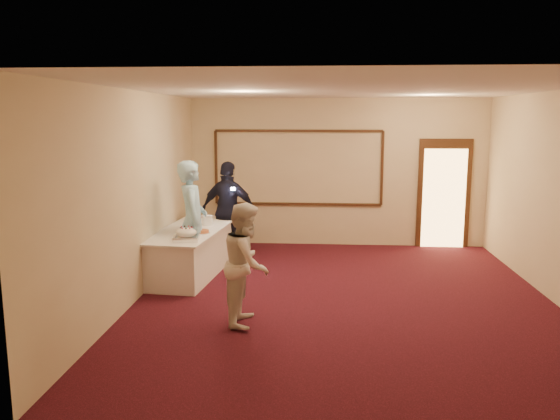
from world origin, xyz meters
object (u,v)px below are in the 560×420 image
object	(u,v)px
plate_stack_a	(193,222)
plate_stack_b	(207,220)
buffet_table	(193,251)
man	(193,221)
pavlova_tray	(187,234)
woman	(247,263)
cupcake_stand	(194,211)
tart	(202,232)
guest	(229,211)

from	to	relation	value
plate_stack_a	plate_stack_b	xyz separation A→B (m)	(0.21, 0.20, -0.01)
plate_stack_a	plate_stack_b	bearing A→B (deg)	43.98
buffet_table	man	world-z (taller)	man
pavlova_tray	plate_stack_b	world-z (taller)	pavlova_tray
buffet_table	woman	bearing A→B (deg)	-61.01
cupcake_stand	plate_stack_a	bearing A→B (deg)	-78.23
plate_stack_b	cupcake_stand	bearing A→B (deg)	121.93
buffet_table	tart	xyz separation A→B (m)	(0.25, -0.37, 0.41)
pavlova_tray	cupcake_stand	size ratio (longest dim) A/B	1.35
cupcake_stand	woman	bearing A→B (deg)	-65.93
cupcake_stand	plate_stack_a	size ratio (longest dim) A/B	1.93
plate_stack_a	guest	world-z (taller)	guest
buffet_table	cupcake_stand	world-z (taller)	cupcake_stand
man	plate_stack_b	bearing A→B (deg)	-21.15
plate_stack_b	guest	xyz separation A→B (m)	(0.28, 0.63, 0.06)
woman	plate_stack_a	bearing A→B (deg)	29.63
pavlova_tray	plate_stack_a	bearing A→B (deg)	97.27
pavlova_tray	plate_stack_a	distance (m)	0.97
pavlova_tray	man	distance (m)	0.46
pavlova_tray	tart	distance (m)	0.49
pavlova_tray	cupcake_stand	bearing A→B (deg)	99.34
woman	buffet_table	bearing A→B (deg)	30.73
pavlova_tray	guest	world-z (taller)	guest
man	guest	world-z (taller)	man
buffet_table	man	bearing A→B (deg)	-74.80
cupcake_stand	guest	world-z (taller)	guest
cupcake_stand	tart	bearing A→B (deg)	-71.87
guest	tart	bearing A→B (deg)	92.07
tart	woman	distance (m)	2.06
plate_stack_b	man	xyz separation A→B (m)	(-0.09, -0.72, 0.12)
cupcake_stand	plate_stack_a	world-z (taller)	cupcake_stand
tart	man	world-z (taller)	man
woman	guest	size ratio (longest dim) A/B	0.86
buffet_table	pavlova_tray	size ratio (longest dim) A/B	4.79
buffet_table	plate_stack_a	xyz separation A→B (m)	(-0.01, 0.12, 0.47)
cupcake_stand	woman	xyz separation A→B (m)	(1.40, -3.12, -0.13)
plate_stack_a	woman	bearing A→B (deg)	-62.11
cupcake_stand	tart	world-z (taller)	cupcake_stand
pavlova_tray	plate_stack_b	size ratio (longest dim) A/B	2.79
plate_stack_a	plate_stack_b	world-z (taller)	plate_stack_a
buffet_table	tart	bearing A→B (deg)	-56.45
plate_stack_a	woman	world-z (taller)	woman
pavlova_tray	tart	bearing A→B (deg)	73.92
cupcake_stand	plate_stack_b	distance (m)	0.71
tart	man	distance (m)	0.23
man	plate_stack_a	bearing A→B (deg)	-1.26
cupcake_stand	man	xyz separation A→B (m)	(0.29, -1.33, 0.06)
pavlova_tray	plate_stack_b	bearing A→B (deg)	85.82
buffet_table	guest	xyz separation A→B (m)	(0.47, 0.96, 0.53)
plate_stack_b	pavlova_tray	bearing A→B (deg)	-94.18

